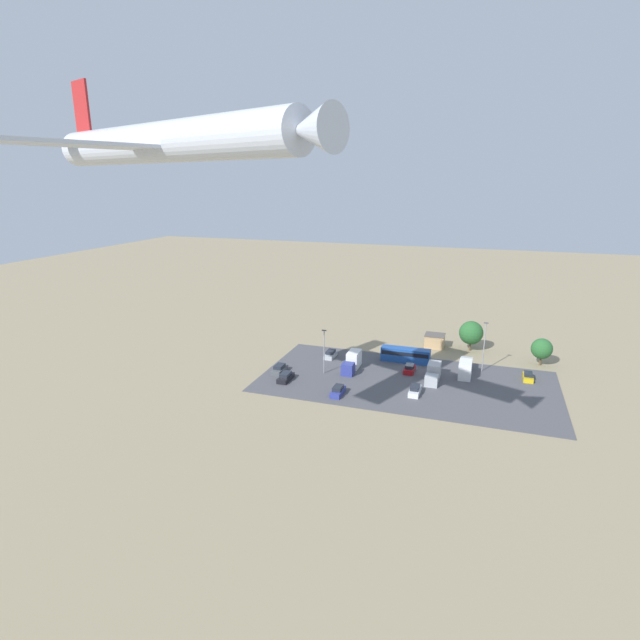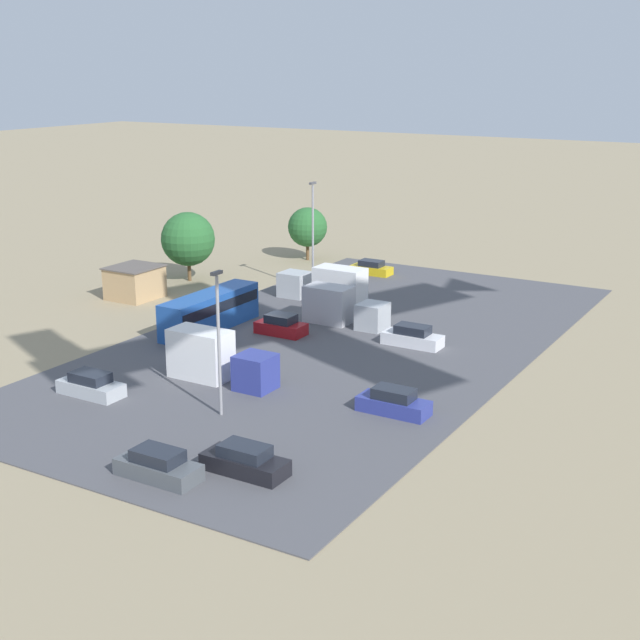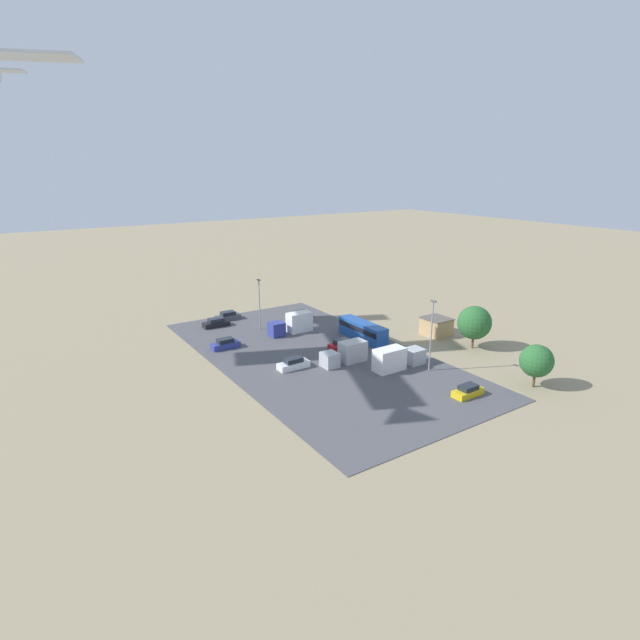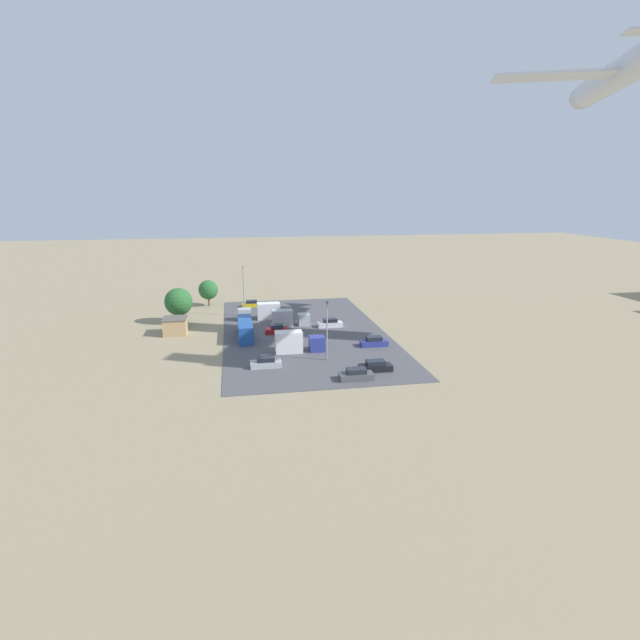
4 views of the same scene
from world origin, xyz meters
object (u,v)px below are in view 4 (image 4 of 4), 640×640
(parked_car_5, at_px, (374,342))
(parked_truck_1, at_px, (262,312))
(parked_car_4, at_px, (252,304))
(parked_car_6, at_px, (277,330))
(bus, at_px, (245,328))
(parked_car_0, at_px, (330,323))
(parked_truck_0, at_px, (288,318))
(parked_car_2, at_px, (266,363))
(parked_car_1, at_px, (356,375))
(shed_building, at_px, (175,326))
(airplane, at_px, (626,70))
(parked_truck_2, at_px, (297,342))
(parked_car_3, at_px, (376,366))

(parked_car_5, relative_size, parked_truck_1, 0.54)
(parked_car_4, relative_size, parked_car_6, 1.05)
(bus, height_order, parked_car_5, bus)
(parked_car_0, relative_size, parked_truck_0, 0.65)
(parked_car_2, relative_size, parked_truck_0, 0.63)
(parked_car_6, bearing_deg, parked_car_0, 104.15)
(parked_car_4, bearing_deg, parked_car_1, -165.72)
(parked_car_6, height_order, parked_truck_1, parked_truck_1)
(shed_building, xyz_separation_m, parked_car_2, (20.74, 14.77, -0.78))
(airplane, bearing_deg, shed_building, -176.42)
(parked_truck_2, bearing_deg, parked_truck_1, -169.41)
(parked_truck_0, distance_m, airplane, 65.15)
(parked_car_2, distance_m, parked_car_4, 40.28)
(parked_car_6, relative_size, parked_truck_1, 0.48)
(shed_building, distance_m, parked_car_1, 38.49)
(parked_car_0, distance_m, parked_car_3, 24.76)
(bus, distance_m, parked_car_1, 27.15)
(bus, distance_m, parked_car_4, 24.41)
(parked_car_5, height_order, parked_car_6, parked_car_6)
(parked_truck_0, bearing_deg, parked_car_1, 11.05)
(parked_car_2, xyz_separation_m, parked_truck_0, (-22.78, 5.94, 0.75))
(parked_car_2, xyz_separation_m, parked_truck_2, (-6.37, 5.40, 0.91))
(parked_car_1, height_order, airplane, airplane)
(bus, height_order, airplane, airplane)
(parked_truck_1, xyz_separation_m, airplane, (29.90, 50.16, 39.84))
(shed_building, distance_m, parked_car_3, 39.15)
(parked_car_5, bearing_deg, parked_car_6, -124.82)
(parked_car_1, xyz_separation_m, parked_car_2, (-7.11, -11.78, -0.01))
(parked_car_2, xyz_separation_m, parked_car_6, (-17.79, 3.24, 0.03))
(parked_car_5, relative_size, airplane, 0.11)
(parked_truck_2, bearing_deg, parked_car_5, 93.82)
(parked_car_3, distance_m, parked_truck_0, 28.66)
(shed_building, height_order, parked_car_5, shed_building)
(bus, relative_size, parked_car_0, 2.24)
(parked_car_0, xyz_separation_m, parked_car_3, (24.70, 1.73, -0.02))
(parked_car_1, distance_m, parked_truck_1, 37.17)
(bus, bearing_deg, parked_truck_2, -50.80)
(parked_car_2, relative_size, parked_car_5, 1.00)
(parked_car_4, bearing_deg, parked_truck_2, -170.50)
(parked_car_2, xyz_separation_m, airplane, (1.37, 51.41, 40.69))
(parked_car_5, bearing_deg, parked_truck_1, -141.13)
(bus, bearing_deg, parked_car_5, -22.75)
(parked_car_5, relative_size, parked_car_6, 1.12)
(parked_car_4, bearing_deg, parked_truck_0, -160.43)
(parked_car_3, height_order, parked_truck_0, parked_truck_0)
(parked_car_3, bearing_deg, parked_car_6, -151.34)
(parked_car_6, xyz_separation_m, airplane, (19.16, 48.17, 40.66))
(parked_car_6, relative_size, parked_truck_2, 0.51)
(parked_car_0, xyz_separation_m, airplane, (21.77, 37.82, 40.66))
(parked_car_2, xyz_separation_m, parked_car_3, (4.30, 15.32, 0.01))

